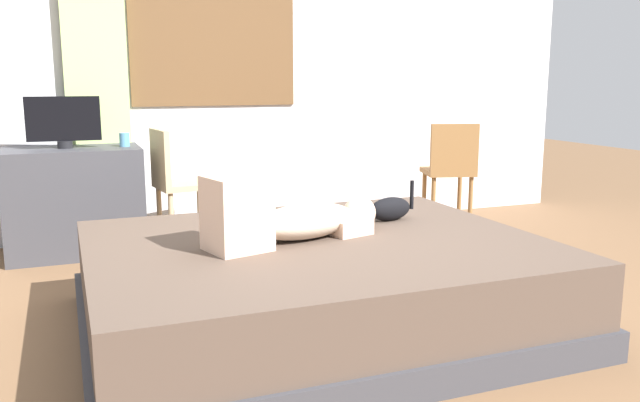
# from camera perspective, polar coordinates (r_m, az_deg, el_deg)

# --- Properties ---
(ground_plane) EXTENTS (16.00, 16.00, 0.00)m
(ground_plane) POSITION_cam_1_polar(r_m,az_deg,el_deg) (3.19, 1.35, -11.68)
(ground_plane) COLOR brown
(back_wall_with_window) EXTENTS (6.40, 0.14, 2.90)m
(back_wall_with_window) POSITION_cam_1_polar(r_m,az_deg,el_deg) (5.31, -9.19, 13.14)
(back_wall_with_window) COLOR silver
(back_wall_with_window) RESTS_ON ground
(bed) EXTENTS (2.20, 1.78, 0.44)m
(bed) POSITION_cam_1_polar(r_m,az_deg,el_deg) (3.24, -0.36, -7.23)
(bed) COLOR #38383D
(bed) RESTS_ON ground
(person_lying) EXTENTS (0.94, 0.47, 0.34)m
(person_lying) POSITION_cam_1_polar(r_m,az_deg,el_deg) (3.14, -2.70, -1.46)
(person_lying) COLOR #CCB299
(person_lying) RESTS_ON bed
(cat) EXTENTS (0.36, 0.15, 0.21)m
(cat) POSITION_cam_1_polar(r_m,az_deg,el_deg) (3.60, 5.88, -0.68)
(cat) COLOR black
(cat) RESTS_ON bed
(desk) EXTENTS (0.90, 0.56, 0.74)m
(desk) POSITION_cam_1_polar(r_m,az_deg,el_deg) (4.86, -20.51, -0.02)
(desk) COLOR #38383D
(desk) RESTS_ON ground
(tv_monitor) EXTENTS (0.48, 0.10, 0.35)m
(tv_monitor) POSITION_cam_1_polar(r_m,az_deg,el_deg) (4.79, -21.38, 6.45)
(tv_monitor) COLOR black
(tv_monitor) RESTS_ON desk
(cup) EXTENTS (0.07, 0.07, 0.10)m
(cup) POSITION_cam_1_polar(r_m,az_deg,el_deg) (4.79, -16.61, 5.12)
(cup) COLOR teal
(cup) RESTS_ON desk
(chair_by_desk) EXTENTS (0.43, 0.43, 0.86)m
(chair_by_desk) POSITION_cam_1_polar(r_m,az_deg,el_deg) (4.75, -12.48, 1.87)
(chair_by_desk) COLOR tan
(chair_by_desk) RESTS_ON ground
(chair_spare) EXTENTS (0.47, 0.47, 0.86)m
(chair_spare) POSITION_cam_1_polar(r_m,az_deg,el_deg) (5.38, 11.25, 2.92)
(chair_spare) COLOR brown
(chair_spare) RESTS_ON ground
(curtain_left) EXTENTS (0.44, 0.06, 2.31)m
(curtain_left) POSITION_cam_1_polar(r_m,az_deg,el_deg) (5.07, -18.81, 9.44)
(curtain_left) COLOR #ADCC75
(curtain_left) RESTS_ON ground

